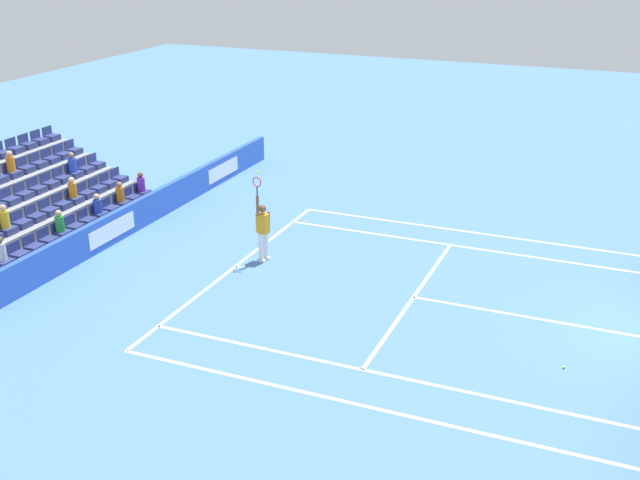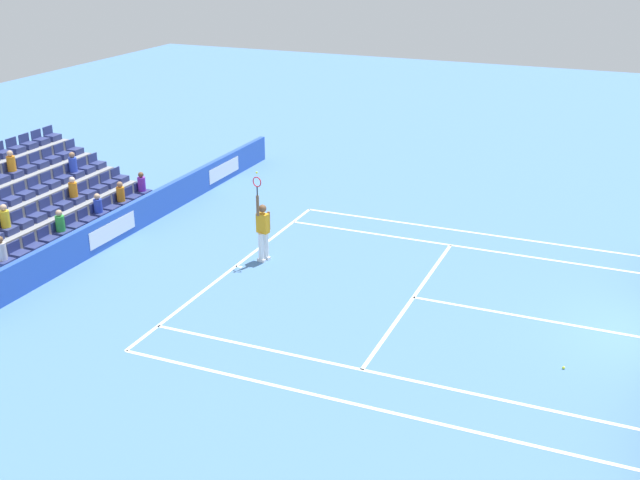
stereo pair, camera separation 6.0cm
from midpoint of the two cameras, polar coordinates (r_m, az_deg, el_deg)
line_baseline at (r=23.72m, az=-6.00°, el=-1.87°), size 10.97×0.10×0.01m
line_service at (r=21.81m, az=6.82°, el=-4.11°), size 8.23×0.10×0.01m
line_centre_service at (r=21.27m, az=15.14°, el=-5.45°), size 0.10×6.40×0.01m
line_singles_sideline_left at (r=18.22m, az=4.48°, el=-9.57°), size 0.10×11.89×0.01m
line_singles_sideline_right at (r=25.38m, az=10.44°, el=-0.51°), size 0.10×11.89×0.01m
line_doubles_sideline_left at (r=17.12m, az=2.99°, el=-11.78°), size 0.10×11.89×0.01m
line_doubles_sideline_right at (r=26.63m, az=11.10°, el=0.52°), size 0.10×11.89×0.01m
line_centre_mark at (r=23.67m, az=-5.79°, el=-1.91°), size 0.10×0.20×0.01m
sponsor_barrier at (r=25.87m, az=-14.82°, el=0.73°), size 21.50×0.22×1.00m
tennis_player at (r=23.68m, az=-4.05°, el=0.75°), size 0.51×0.40×2.85m
stadium_stand at (r=28.00m, az=-20.72°, el=2.32°), size 7.44×4.75×3.05m
loose_tennis_ball at (r=19.17m, az=17.21°, el=-8.76°), size 0.07×0.07×0.07m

